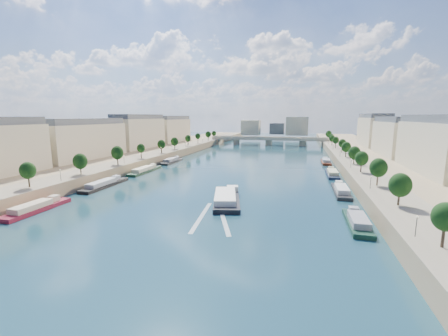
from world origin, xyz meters
The scene contains 17 objects.
ground centered at (0.00, 100.00, 0.00)m, with size 700.00×700.00×0.00m, color #0C2C36.
quay_left centered at (-72.00, 100.00, 2.50)m, with size 44.00×520.00×5.00m, color #9E8460.
quay_right centered at (72.00, 100.00, 2.50)m, with size 44.00×520.00×5.00m, color #9E8460.
pave_left centered at (-57.00, 100.00, 5.05)m, with size 14.00×520.00×0.10m, color gray.
pave_right centered at (57.00, 100.00, 5.05)m, with size 14.00×520.00×0.10m, color gray.
trees_left centered at (-55.00, 102.00, 10.48)m, with size 4.80×268.80×8.26m.
trees_right centered at (55.00, 110.00, 10.48)m, with size 4.80×268.80×8.26m.
lamps_left centered at (-52.50, 90.00, 7.78)m, with size 0.36×200.36×4.28m.
lamps_right centered at (52.50, 105.00, 7.78)m, with size 0.36×200.36×4.28m.
buildings_left centered at (-85.00, 112.00, 16.45)m, with size 16.00×226.00×23.20m.
buildings_right centered at (85.00, 112.00, 16.45)m, with size 16.00×226.00×23.20m.
skyline centered at (3.19, 319.52, 14.66)m, with size 79.00×42.00×22.00m.
bridge centered at (0.00, 235.64, 5.08)m, with size 112.00×12.00×8.15m.
tour_barge centered at (7.14, 36.53, 1.07)m, with size 14.46×29.35×3.83m.
wake centered at (7.14, 19.94, 0.02)m, with size 13.60×25.97×0.04m.
moored_barges_left centered at (-45.50, 45.09, 0.84)m, with size 5.00×155.35×3.60m.
moored_barges_right centered at (45.50, 75.35, 0.84)m, with size 5.00×126.86×3.60m.
Camera 1 is at (30.36, -57.06, 28.09)m, focal length 24.00 mm.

